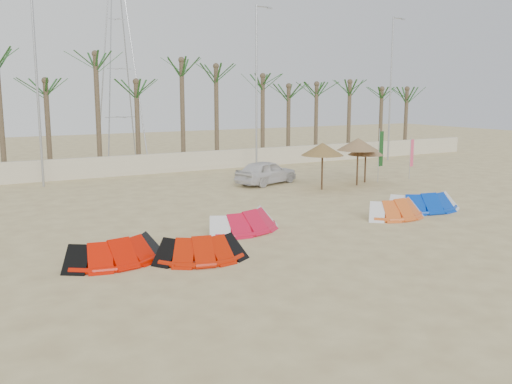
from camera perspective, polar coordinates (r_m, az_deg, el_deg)
ground at (r=18.70m, az=9.19°, el=-6.70°), size 120.00×120.00×0.00m
boundary_wall at (r=37.93m, az=-12.05°, el=2.66°), size 60.00×0.30×1.30m
palm_line at (r=39.29m, az=-12.10°, el=11.38°), size 52.00×4.00×7.70m
lamp_b at (r=34.32m, az=-20.99°, el=10.06°), size 1.25×0.14×11.00m
lamp_c at (r=39.04m, az=0.09°, el=10.61°), size 1.25×0.14×11.00m
lamp_d at (r=46.18m, az=13.35°, el=10.25°), size 1.25×0.14×11.00m
pylon at (r=43.99m, az=-13.17°, el=2.75°), size 3.00×3.00×14.00m
kite_red_left at (r=18.69m, az=-14.07°, el=-5.55°), size 3.45×1.96×0.90m
kite_red_mid at (r=18.46m, az=-5.90°, el=-5.49°), size 3.16×2.03×0.90m
kite_red_right at (r=22.26m, az=-1.46°, el=-2.76°), size 3.72×2.38×0.90m
kite_orange at (r=25.23m, az=13.50°, el=-1.53°), size 2.92×1.57×0.90m
kite_blue at (r=27.10m, az=16.03°, el=-0.85°), size 3.74×2.09×0.90m
parasol_left at (r=31.47m, az=6.67°, el=4.28°), size 2.35×2.35×2.60m
parasol_mid at (r=33.21m, az=10.17°, el=4.72°), size 2.41×2.41×2.73m
parasol_right at (r=34.46m, az=10.92°, el=4.22°), size 2.13×2.13×2.34m
flag_pink at (r=36.56m, az=15.35°, el=3.66°), size 0.44×0.15×2.59m
flag_green at (r=34.78m, az=12.40°, el=4.08°), size 0.45×0.12×3.21m
car at (r=33.36m, az=1.03°, el=2.00°), size 4.45×2.89×1.41m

